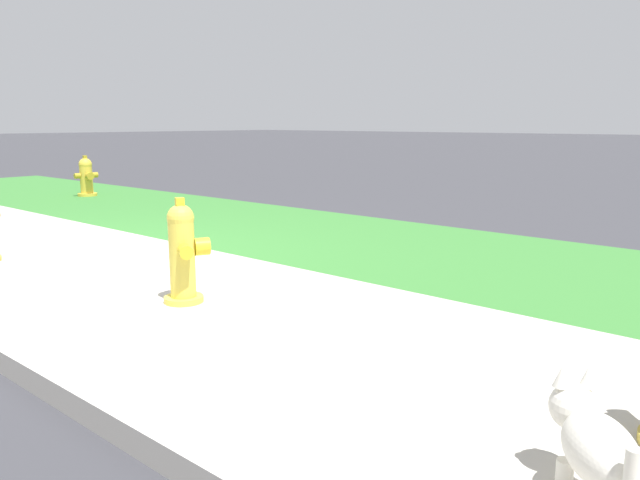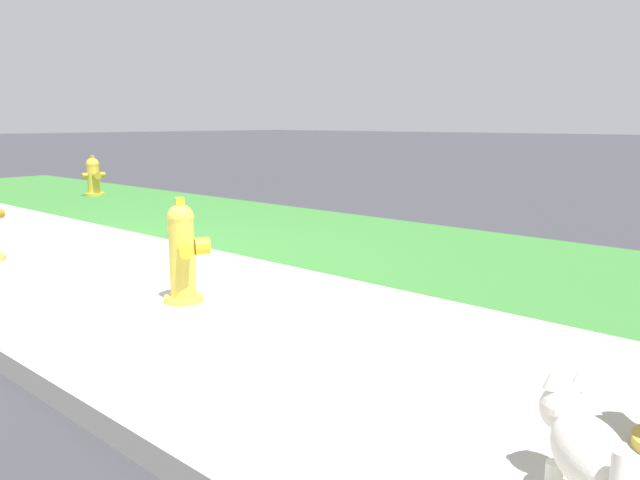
{
  "view_description": "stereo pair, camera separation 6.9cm",
  "coord_description": "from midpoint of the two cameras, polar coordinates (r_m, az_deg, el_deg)",
  "views": [
    {
      "loc": [
        5.22,
        -2.5,
        1.22
      ],
      "look_at": [
        2.38,
        0.74,
        0.4
      ],
      "focal_mm": 35.0,
      "sensor_mm": 36.0,
      "label": 1
    },
    {
      "loc": [
        5.27,
        -2.45,
        1.22
      ],
      "look_at": [
        2.38,
        0.74,
        0.4
      ],
      "focal_mm": 35.0,
      "sensor_mm": 36.0,
      "label": 2
    }
  ],
  "objects": [
    {
      "name": "fire_hydrant_mid_block",
      "position": [
        4.3,
        -11.97,
        -1.16
      ],
      "size": [
        0.36,
        0.33,
        0.72
      ],
      "rotation": [
        0.0,
        0.0,
        5.83
      ],
      "color": "yellow",
      "rests_on": "ground"
    },
    {
      "name": "grass_verge",
      "position": [
        7.37,
        -3.91,
        1.28
      ],
      "size": [
        18.0,
        2.72,
        0.01
      ],
      "primitive_type": "cube",
      "color": "#387A33",
      "rests_on": "ground"
    },
    {
      "name": "fire_hydrant_near_corner",
      "position": [
        11.03,
        -19.83,
        5.47
      ],
      "size": [
        0.36,
        0.39,
        0.67
      ],
      "rotation": [
        0.0,
        0.0,
        4.59
      ],
      "color": "gold",
      "rests_on": "ground"
    },
    {
      "name": "sidewalk_pavement",
      "position": [
        5.92,
        -22.07,
        -1.84
      ],
      "size": [
        18.0,
        2.41,
        0.01
      ],
      "primitive_type": "cube",
      "color": "#BCB7AD",
      "rests_on": "ground"
    },
    {
      "name": "ground_plane",
      "position": [
        5.93,
        -22.06,
        -1.89
      ],
      "size": [
        120.0,
        120.0,
        0.0
      ],
      "primitive_type": "plane",
      "color": "#38383D"
    },
    {
      "name": "small_white_dog",
      "position": [
        2.22,
        23.74,
        -16.78
      ],
      "size": [
        0.42,
        0.46,
        0.4
      ],
      "rotation": [
        0.0,
        0.0,
        2.27
      ],
      "color": "silver",
      "rests_on": "ground"
    }
  ]
}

